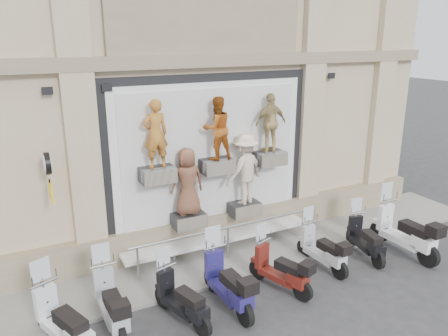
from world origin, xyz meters
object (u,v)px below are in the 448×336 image
(guard_rail, at_px, (228,243))
(scooter_h, at_px, (366,231))
(scooter_d, at_px, (181,290))
(scooter_c, at_px, (110,293))
(scooter_i, at_px, (405,223))
(scooter_g, at_px, (323,241))
(scooter_f, at_px, (280,261))
(scooter_e, at_px, (227,273))
(scooter_b, at_px, (61,311))
(clock_sign_bracket, at_px, (48,170))

(guard_rail, distance_m, scooter_h, 3.50)
(scooter_d, bearing_deg, scooter_c, 145.46)
(scooter_h, xyz_separation_m, scooter_i, (0.98, -0.34, 0.17))
(guard_rail, xyz_separation_m, scooter_g, (1.85, -1.36, 0.23))
(guard_rail, relative_size, scooter_f, 2.94)
(scooter_c, height_order, scooter_e, scooter_e)
(scooter_b, height_order, scooter_g, scooter_b)
(scooter_b, bearing_deg, guard_rail, -0.46)
(clock_sign_bracket, xyz_separation_m, scooter_i, (8.08, -2.23, -1.94))
(scooter_c, distance_m, scooter_h, 6.42)
(guard_rail, relative_size, clock_sign_bracket, 4.96)
(guard_rail, relative_size, scooter_i, 2.38)
(clock_sign_bracket, distance_m, scooter_h, 7.64)
(scooter_e, bearing_deg, scooter_i, -2.08)
(scooter_g, distance_m, scooter_i, 2.37)
(scooter_d, xyz_separation_m, scooter_f, (2.35, 0.05, 0.00))
(scooter_c, distance_m, scooter_d, 1.34)
(clock_sign_bracket, bearing_deg, scooter_d, -48.59)
(scooter_f, relative_size, scooter_g, 1.01)
(scooter_g, bearing_deg, scooter_d, -177.18)
(scooter_g, xyz_separation_m, scooter_i, (2.33, -0.41, 0.17))
(scooter_c, height_order, scooter_d, scooter_c)
(clock_sign_bracket, relative_size, scooter_e, 0.53)
(scooter_b, bearing_deg, scooter_g, -19.12)
(scooter_e, bearing_deg, scooter_g, 5.91)
(scooter_d, bearing_deg, scooter_g, -9.98)
(scooter_c, bearing_deg, guard_rail, 22.19)
(scooter_c, bearing_deg, scooter_d, -18.73)
(scooter_b, height_order, scooter_h, scooter_b)
(scooter_d, bearing_deg, guard_rail, 25.93)
(scooter_f, relative_size, scooter_h, 1.01)
(guard_rail, xyz_separation_m, scooter_f, (0.40, -1.69, 0.23))
(clock_sign_bracket, xyz_separation_m, scooter_b, (-0.22, -1.99, -2.02))
(scooter_c, relative_size, scooter_f, 1.08)
(scooter_g, relative_size, scooter_i, 0.81)
(clock_sign_bracket, xyz_separation_m, scooter_g, (5.75, -1.82, -2.11))
(scooter_g, bearing_deg, scooter_i, -12.87)
(scooter_d, bearing_deg, scooter_b, 158.58)
(scooter_b, bearing_deg, scooter_f, -22.80)
(guard_rail, height_order, scooter_g, scooter_g)
(scooter_g, bearing_deg, scooter_c, 176.53)
(clock_sign_bracket, bearing_deg, scooter_g, -17.60)
(scooter_e, height_order, scooter_i, scooter_i)
(scooter_c, distance_m, scooter_g, 5.07)
(scooter_g, bearing_deg, scooter_e, -175.34)
(scooter_f, bearing_deg, scooter_b, 160.66)
(scooter_e, bearing_deg, scooter_b, 174.67)
(scooter_c, bearing_deg, scooter_h, -0.95)
(guard_rail, bearing_deg, scooter_d, -138.34)
(scooter_d, distance_m, scooter_g, 3.82)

